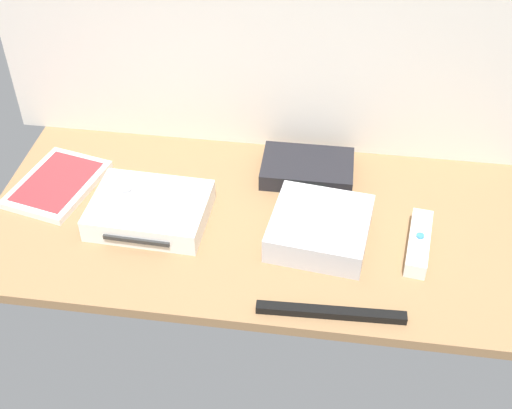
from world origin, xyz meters
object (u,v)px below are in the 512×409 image
mini_computer (320,227)px  remote_classic_pad (147,199)px  remote_wand (419,243)px  game_case (57,184)px  game_console (150,210)px  sensor_bar (331,312)px  network_router (307,169)px

mini_computer → remote_classic_pad: remote_classic_pad is taller
mini_computer → remote_classic_pad: (-31.37, 0.12, 2.77)cm
mini_computer → remote_wand: bearing=-1.1°
game_case → mini_computer: bearing=4.9°
game_console → sensor_bar: 38.98cm
remote_wand → remote_classic_pad: size_ratio=0.96×
mini_computer → network_router: mini_computer is taller
game_console → network_router: game_console is taller
remote_wand → remote_classic_pad: 48.97cm
game_console → remote_classic_pad: remote_classic_pad is taller
mini_computer → network_router: (-3.67, 17.76, -0.94)cm
network_router → mini_computer: bearing=-78.8°
game_case → remote_wand: size_ratio=1.43×
game_console → network_router: 32.42cm
mini_computer → game_case: size_ratio=0.88×
game_case → sensor_bar: size_ratio=0.90×
game_case → remote_classic_pad: size_ratio=1.37×
game_case → remote_classic_pad: bearing=-6.5°
mini_computer → sensor_bar: (3.07, -17.61, -1.94)cm
network_router → remote_wand: (21.11, -18.10, -0.19)cm
sensor_bar → remote_classic_pad: bearing=150.4°
network_router → sensor_bar: bearing=-79.7°
game_console → remote_classic_pad: 3.27cm
network_router → remote_wand: same height
network_router → remote_wand: size_ratio=1.20×
game_console → game_case: game_console is taller
remote_classic_pad → sensor_bar: remote_classic_pad is taller
mini_computer → remote_classic_pad: bearing=179.8°
mini_computer → remote_classic_pad: size_ratio=1.20×
mini_computer → remote_wand: mini_computer is taller
game_console → remote_wand: (48.71, -1.10, -0.69)cm
remote_wand → game_console: bearing=-174.2°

